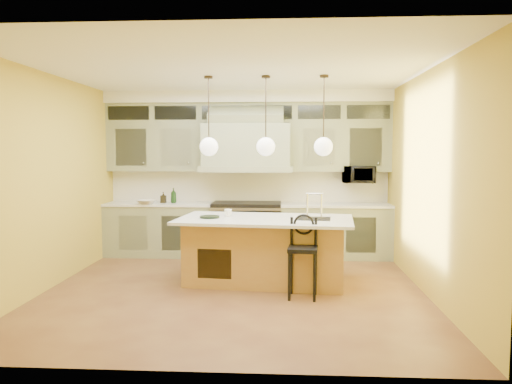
# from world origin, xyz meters

# --- Properties ---
(floor) EXTENTS (5.00, 5.00, 0.00)m
(floor) POSITION_xyz_m (0.00, 0.00, 0.00)
(floor) COLOR #55311D
(floor) RESTS_ON ground
(ceiling) EXTENTS (5.00, 5.00, 0.00)m
(ceiling) POSITION_xyz_m (0.00, 0.00, 2.90)
(ceiling) COLOR white
(ceiling) RESTS_ON wall_back
(wall_back) EXTENTS (5.00, 0.00, 5.00)m
(wall_back) POSITION_xyz_m (0.00, 2.50, 1.45)
(wall_back) COLOR gold
(wall_back) RESTS_ON ground
(wall_front) EXTENTS (5.00, 0.00, 5.00)m
(wall_front) POSITION_xyz_m (0.00, -2.50, 1.45)
(wall_front) COLOR gold
(wall_front) RESTS_ON ground
(wall_left) EXTENTS (0.00, 5.00, 5.00)m
(wall_left) POSITION_xyz_m (-2.50, 0.00, 1.45)
(wall_left) COLOR gold
(wall_left) RESTS_ON ground
(wall_right) EXTENTS (0.00, 5.00, 5.00)m
(wall_right) POSITION_xyz_m (2.50, 0.00, 1.45)
(wall_right) COLOR gold
(wall_right) RESTS_ON ground
(back_cabinetry) EXTENTS (5.00, 0.77, 2.90)m
(back_cabinetry) POSITION_xyz_m (0.00, 2.23, 1.43)
(back_cabinetry) COLOR gray
(back_cabinetry) RESTS_ON floor
(range) EXTENTS (1.20, 0.74, 0.96)m
(range) POSITION_xyz_m (0.00, 2.14, 0.49)
(range) COLOR silver
(range) RESTS_ON floor
(kitchen_island) EXTENTS (2.54, 1.52, 1.35)m
(kitchen_island) POSITION_xyz_m (0.41, 0.45, 0.47)
(kitchen_island) COLOR #A4733A
(kitchen_island) RESTS_ON floor
(counter_stool) EXTENTS (0.40, 0.40, 1.05)m
(counter_stool) POSITION_xyz_m (0.90, -0.27, 0.59)
(counter_stool) COLOR black
(counter_stool) RESTS_ON floor
(microwave) EXTENTS (0.54, 0.37, 0.30)m
(microwave) POSITION_xyz_m (1.95, 2.25, 1.45)
(microwave) COLOR black
(microwave) RESTS_ON back_cabinetry
(oil_bottle_a) EXTENTS (0.11, 0.11, 0.27)m
(oil_bottle_a) POSITION_xyz_m (-1.30, 2.15, 1.07)
(oil_bottle_a) COLOR black
(oil_bottle_a) RESTS_ON back_cabinetry
(oil_bottle_b) EXTENTS (0.10, 0.10, 0.20)m
(oil_bottle_b) POSITION_xyz_m (-1.49, 2.15, 1.04)
(oil_bottle_b) COLOR black
(oil_bottle_b) RESTS_ON back_cabinetry
(fruit_bowl) EXTENTS (0.35, 0.35, 0.08)m
(fruit_bowl) POSITION_xyz_m (-1.73, 1.92, 0.98)
(fruit_bowl) COLOR silver
(fruit_bowl) RESTS_ON back_cabinetry
(cup) EXTENTS (0.13, 0.13, 0.10)m
(cup) POSITION_xyz_m (-0.15, 0.55, 0.97)
(cup) COLOR white
(cup) RESTS_ON kitchen_island
(pendant_left) EXTENTS (0.26, 0.26, 1.11)m
(pendant_left) POSITION_xyz_m (-0.40, 0.45, 1.95)
(pendant_left) COLOR #2D2319
(pendant_left) RESTS_ON ceiling
(pendant_center) EXTENTS (0.26, 0.26, 1.11)m
(pendant_center) POSITION_xyz_m (0.40, 0.45, 1.95)
(pendant_center) COLOR #2D2319
(pendant_center) RESTS_ON ceiling
(pendant_right) EXTENTS (0.26, 0.26, 1.11)m
(pendant_right) POSITION_xyz_m (1.20, 0.45, 1.95)
(pendant_right) COLOR #2D2319
(pendant_right) RESTS_ON ceiling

